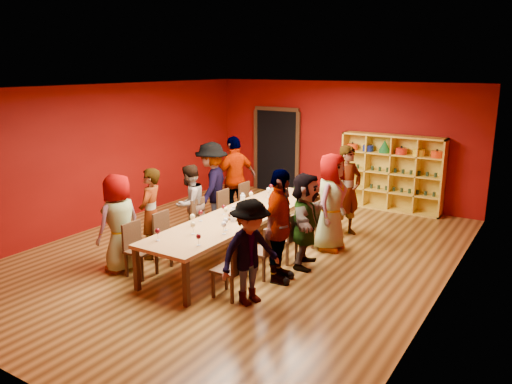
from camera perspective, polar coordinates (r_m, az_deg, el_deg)
room_shell at (r=8.87m, az=-1.66°, el=2.11°), size 7.10×9.10×3.04m
tasting_table at (r=9.07m, az=-1.63°, el=-2.84°), size 1.10×4.50×0.75m
doorway at (r=13.58m, az=2.45°, el=4.74°), size 1.40×0.17×2.30m
shelving_unit at (r=12.25m, az=15.26°, el=2.54°), size 2.40×0.40×1.80m
chair_person_left_0 at (r=8.44m, az=-13.43°, el=-6.05°), size 0.42×0.42×0.89m
person_left_0 at (r=8.60m, az=-15.38°, el=-3.42°), size 0.50×0.84×1.66m
chair_person_left_1 at (r=8.91m, az=-10.22°, el=-4.78°), size 0.42×0.42×0.89m
person_left_1 at (r=9.04m, az=-11.93°, el=-2.43°), size 0.63×0.72×1.64m
chair_person_left_2 at (r=9.65m, az=-6.13°, el=-3.14°), size 0.42×0.42×0.89m
person_left_2 at (r=9.76m, az=-7.58°, el=-1.34°), size 0.43×0.76×1.53m
chair_person_left_3 at (r=10.28m, az=-3.29°, el=-1.98°), size 0.42×0.42×0.89m
person_left_3 at (r=10.39m, az=-5.06°, el=0.62°), size 0.89×1.30×1.85m
chair_person_left_4 at (r=10.91m, az=-0.88°, el=-1.00°), size 0.42×0.42×0.89m
person_left_4 at (r=10.99m, az=-2.40°, el=1.51°), size 0.83×1.21×1.89m
chair_person_right_0 at (r=7.42m, az=-2.60°, el=-8.50°), size 0.42×0.42×0.89m
person_right_0 at (r=7.16m, az=-0.67°, el=-6.89°), size 0.72×1.09×1.56m
chair_person_right_1 at (r=8.12m, az=0.99°, el=-6.46°), size 0.42×0.42×0.89m
person_right_1 at (r=7.85m, az=2.67°, el=-3.95°), size 0.71×1.15×1.83m
chair_person_right_2 at (r=8.75m, az=3.63°, el=-4.92°), size 0.42×0.42×0.89m
person_right_2 at (r=8.50m, az=5.66°, el=-3.22°), size 0.84×1.59×1.65m
chair_person_right_3 at (r=9.59m, az=6.48°, el=-3.25°), size 0.42×0.42×0.89m
person_right_3 at (r=9.33m, az=8.54°, el=-1.15°), size 0.52×0.91×1.83m
chair_person_right_4 at (r=10.39m, az=8.69°, el=-1.94°), size 0.42×0.42×0.89m
person_right_4 at (r=10.17m, az=10.41°, el=0.11°), size 0.72×0.81×1.84m
wine_glass_0 at (r=8.66m, az=-6.34°, el=-2.42°), size 0.08×0.08×0.20m
wine_glass_1 at (r=8.39m, az=-7.27°, el=-2.89°), size 0.09×0.09×0.22m
wine_glass_2 at (r=7.81m, az=-11.18°, el=-4.47°), size 0.08×0.08×0.20m
wine_glass_3 at (r=9.95m, az=-0.58°, el=-0.14°), size 0.08×0.08×0.20m
wine_glass_4 at (r=7.51m, az=-6.59°, el=-5.13°), size 0.07×0.07×0.18m
wine_glass_5 at (r=8.77m, az=-0.37°, el=-2.15°), size 0.08×0.08×0.19m
wine_glass_6 at (r=9.79m, az=-0.58°, el=-0.30°), size 0.09×0.09×0.22m
wine_glass_7 at (r=9.50m, az=2.23°, el=-0.78°), size 0.09×0.09×0.21m
wine_glass_8 at (r=9.21m, az=0.10°, el=-1.29°), size 0.08×0.08×0.21m
wine_glass_9 at (r=10.33m, az=5.18°, el=0.35°), size 0.08×0.08×0.20m
wine_glass_10 at (r=9.59m, az=3.17°, el=-0.82°), size 0.07×0.07×0.18m
wine_glass_11 at (r=8.14m, az=-3.49°, el=-3.37°), size 0.09×0.09×0.21m
wine_glass_12 at (r=10.16m, az=1.44°, el=0.23°), size 0.08×0.08×0.21m
wine_glass_13 at (r=8.77m, az=-3.46°, el=-2.09°), size 0.08×0.08×0.21m
wine_glass_14 at (r=9.01m, az=-3.70°, el=-1.77°), size 0.07×0.07×0.18m
wine_glass_15 at (r=7.96m, az=-3.71°, el=-3.78°), size 0.09×0.09×0.22m
wine_glass_16 at (r=8.02m, az=-7.22°, el=-3.76°), size 0.08×0.08×0.21m
wine_glass_17 at (r=10.67m, az=2.23°, el=0.83°), size 0.08×0.08×0.19m
wine_glass_18 at (r=10.51m, az=5.83°, el=0.50°), size 0.07×0.07×0.18m
wine_glass_19 at (r=10.56m, az=1.72°, el=0.64°), size 0.07×0.07×0.18m
wine_glass_20 at (r=8.93m, az=0.86°, el=-1.87°), size 0.07×0.07×0.19m
spittoon_bowl at (r=8.76m, az=-2.36°, el=-2.70°), size 0.27×0.27×0.15m
carafe_a at (r=9.57m, az=-1.53°, el=-0.92°), size 0.12×0.12×0.25m
carafe_b at (r=8.62m, az=-2.59°, el=-2.58°), size 0.12×0.12×0.27m
wine_bottle at (r=10.53m, az=4.52°, el=0.43°), size 0.07×0.07×0.28m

